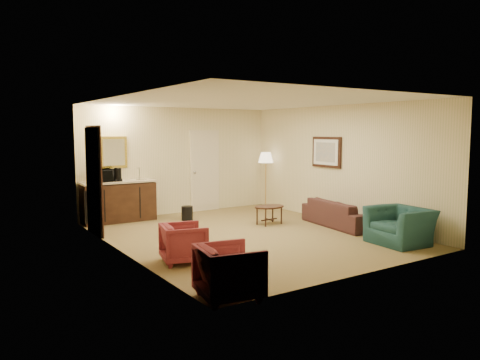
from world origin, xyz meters
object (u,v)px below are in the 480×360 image
object	(u,v)px
waste_bin	(187,213)
coffee_table	(269,215)
microwave	(101,174)
wetbar_cabinet	(119,201)
sofa	(341,209)
rose_chair_near	(184,241)
rose_chair_far	(229,269)
floor_lamp	(266,180)
teal_armchair	(400,220)
coffee_maker	(118,175)

from	to	relation	value
waste_bin	coffee_table	bearing A→B (deg)	-47.23
waste_bin	microwave	size ratio (longest dim) A/B	0.64
wetbar_cabinet	waste_bin	xyz separation A→B (m)	(1.35, -0.72, -0.30)
sofa	coffee_table	bearing A→B (deg)	57.16
rose_chair_near	rose_chair_far	xyz separation A→B (m)	(-0.25, -1.74, 0.03)
rose_chair_far	floor_lamp	xyz separation A→B (m)	(4.35, 5.18, 0.37)
wetbar_cabinet	teal_armchair	distance (m)	6.00
sofa	wetbar_cabinet	bearing A→B (deg)	58.52
wetbar_cabinet	coffee_maker	size ratio (longest dim) A/B	5.45
floor_lamp	waste_bin	size ratio (longest dim) A/B	4.58
sofa	rose_chair_far	bearing A→B (deg)	127.08
microwave	rose_chair_far	bearing A→B (deg)	-101.02
sofa	teal_armchair	xyz separation A→B (m)	(-0.25, -1.72, 0.07)
teal_armchair	coffee_table	world-z (taller)	teal_armchair
rose_chair_near	rose_chair_far	bearing A→B (deg)	-174.70
sofa	rose_chair_far	world-z (taller)	sofa
rose_chair_near	floor_lamp	bearing A→B (deg)	-36.52
sofa	rose_chair_far	xyz separation A→B (m)	(-4.30, -2.41, -0.00)
floor_lamp	microwave	world-z (taller)	floor_lamp
rose_chair_near	rose_chair_far	distance (m)	1.76
waste_bin	coffee_maker	size ratio (longest dim) A/B	1.08
floor_lamp	coffee_maker	bearing A→B (deg)	176.31
wetbar_cabinet	microwave	size ratio (longest dim) A/B	3.25
teal_armchair	floor_lamp	distance (m)	4.52
teal_armchair	sofa	bearing A→B (deg)	176.60
teal_armchair	waste_bin	distance (m)	4.67
teal_armchair	rose_chair_far	distance (m)	4.11
coffee_table	waste_bin	world-z (taller)	coffee_table
coffee_table	coffee_maker	bearing A→B (deg)	142.78
sofa	waste_bin	xyz separation A→B (m)	(-2.45, 2.39, -0.21)
sofa	coffee_maker	size ratio (longest dim) A/B	6.30
rose_chair_near	sofa	bearing A→B (deg)	-67.19
waste_bin	microwave	world-z (taller)	microwave
sofa	coffee_table	distance (m)	1.53
wetbar_cabinet	rose_chair_near	size ratio (longest dim) A/B	2.45
sofa	floor_lamp	distance (m)	2.80
sofa	rose_chair_far	distance (m)	4.93
rose_chair_far	floor_lamp	bearing A→B (deg)	-30.03
teal_armchair	coffee_maker	xyz separation A→B (m)	(-3.58, 4.75, 0.63)
rose_chair_far	coffee_maker	world-z (taller)	coffee_maker
coffee_table	rose_chair_near	bearing A→B (deg)	-150.15
coffee_maker	rose_chair_near	bearing A→B (deg)	-111.32
sofa	teal_armchair	distance (m)	1.74
sofa	waste_bin	distance (m)	3.43
rose_chair_far	coffee_maker	xyz separation A→B (m)	(0.47, 5.43, 0.70)
sofa	microwave	bearing A→B (deg)	61.36
wetbar_cabinet	teal_armchair	bearing A→B (deg)	-53.71
wetbar_cabinet	teal_armchair	world-z (taller)	wetbar_cabinet
rose_chair_far	teal_armchair	bearing A→B (deg)	-70.42
teal_armchair	floor_lamp	bearing A→B (deg)	-178.96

